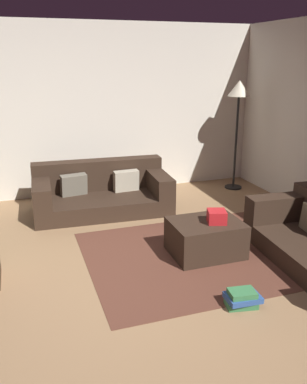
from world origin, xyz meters
TOP-DOWN VIEW (x-y plane):
  - ground_plane at (0.00, 0.00)m, footprint 6.40×6.40m
  - rear_partition at (0.00, 3.14)m, footprint 6.40×0.12m
  - couch_left at (0.34, 2.24)m, footprint 1.91×1.02m
  - ottoman at (1.14, 0.49)m, footprint 0.76×0.59m
  - gift_box at (1.23, 0.43)m, footprint 0.24×0.24m
  - tv_remote at (1.27, 0.56)m, footprint 0.06×0.16m
  - book_stack at (1.00, -0.54)m, footprint 0.32×0.23m
  - corner_lamp at (2.64, 2.55)m, footprint 0.36×0.36m
  - area_rug at (1.14, 0.49)m, footprint 2.60×2.00m

SIDE VIEW (x-z plane):
  - ground_plane at x=0.00m, z-range 0.00..0.00m
  - area_rug at x=1.14m, z-range 0.00..0.01m
  - book_stack at x=1.00m, z-range 0.00..0.15m
  - ottoman at x=1.14m, z-range 0.00..0.38m
  - couch_left at x=0.34m, z-range -0.08..0.59m
  - tv_remote at x=1.27m, z-range 0.38..0.41m
  - gift_box at x=1.23m, z-range 0.38..0.52m
  - rear_partition at x=0.00m, z-range 0.00..2.60m
  - corner_lamp at x=2.64m, z-range 0.62..2.36m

